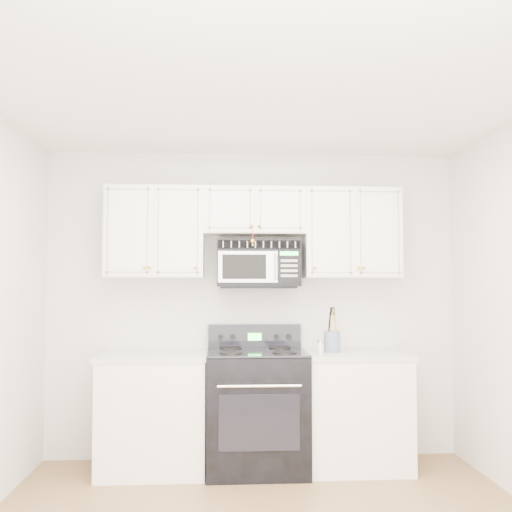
{
  "coord_description": "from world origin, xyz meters",
  "views": [
    {
      "loc": [
        -0.26,
        -3.16,
        1.47
      ],
      "look_at": [
        0.0,
        1.3,
        1.69
      ],
      "focal_mm": 40.0,
      "sensor_mm": 36.0,
      "label": 1
    }
  ],
  "objects": [
    {
      "name": "microwave",
      "position": [
        0.03,
        1.57,
        1.64
      ],
      "size": [
        0.68,
        0.39,
        0.38
      ],
      "color": "black",
      "rests_on": "ground"
    },
    {
      "name": "utensil_crock",
      "position": [
        0.62,
        1.41,
        1.01
      ],
      "size": [
        0.13,
        0.13,
        0.35
      ],
      "color": "slate",
      "rests_on": "base_cabinet_right"
    },
    {
      "name": "shaker_pepper",
      "position": [
        0.66,
        1.43,
        0.97
      ],
      "size": [
        0.04,
        0.04,
        0.1
      ],
      "color": "silver",
      "rests_on": "base_cabinet_right"
    },
    {
      "name": "range",
      "position": [
        0.01,
        1.42,
        0.48
      ],
      "size": [
        0.79,
        0.71,
        1.13
      ],
      "color": "black",
      "rests_on": "ground"
    },
    {
      "name": "shaker_salt",
      "position": [
        0.5,
        1.29,
        0.98
      ],
      "size": [
        0.05,
        0.05,
        0.11
      ],
      "color": "silver",
      "rests_on": "base_cabinet_right"
    },
    {
      "name": "upper_cabinets",
      "position": [
        -0.0,
        1.58,
        1.93
      ],
      "size": [
        2.44,
        0.37,
        0.75
      ],
      "color": "white",
      "rests_on": "ground"
    },
    {
      "name": "room",
      "position": [
        0.0,
        0.0,
        1.3
      ],
      "size": [
        3.51,
        3.51,
        2.61
      ],
      "color": "#846143",
      "rests_on": "ground"
    },
    {
      "name": "base_cabinet_right",
      "position": [
        0.8,
        1.44,
        0.43
      ],
      "size": [
        0.86,
        0.65,
        0.92
      ],
      "color": "white",
      "rests_on": "ground"
    },
    {
      "name": "base_cabinet_left",
      "position": [
        -0.8,
        1.44,
        0.43
      ],
      "size": [
        0.86,
        0.65,
        0.92
      ],
      "color": "white",
      "rests_on": "ground"
    }
  ]
}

